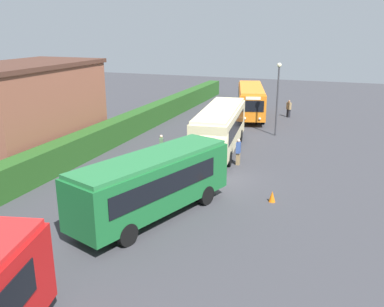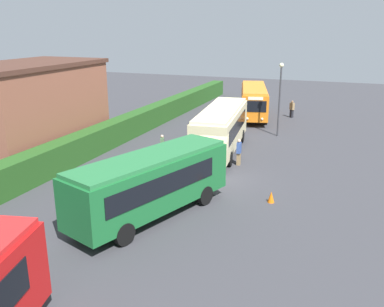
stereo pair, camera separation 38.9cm
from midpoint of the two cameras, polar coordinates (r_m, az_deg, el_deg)
name	(u,v)px [view 1 (the left image)]	position (r m, az deg, el deg)	size (l,w,h in m)	color
ground_plane	(218,178)	(25.52, 3.11, -3.30)	(100.63, 100.63, 0.00)	#38383D
bus_green	(153,182)	(19.91, -5.87, -3.84)	(9.12, 5.14, 3.10)	#19602D
bus_cream	(220,127)	(30.20, 3.48, 3.63)	(10.16, 3.64, 3.25)	beige
bus_orange	(251,100)	(42.44, 7.77, 7.30)	(9.90, 4.73, 3.11)	orange
person_left	(161,146)	(29.17, -4.58, 1.06)	(0.48, 0.40, 1.64)	olive
person_center	(238,151)	(27.69, 5.93, 0.32)	(0.45, 0.29, 1.78)	olive
person_right	(226,107)	(42.97, 4.35, 6.32)	(0.56, 0.49, 1.74)	black
person_far	(289,108)	(43.33, 12.82, 6.03)	(0.52, 0.53, 1.72)	black
hedge_row	(79,148)	(29.53, -15.56, 0.77)	(62.32, 1.36, 1.81)	#24511D
depot_building	(28,109)	(31.68, -21.81, 5.60)	(11.25, 6.24, 6.46)	brown
traffic_cone	(272,196)	(22.33, 10.39, -5.79)	(0.36, 0.36, 0.60)	orange
lamppost	(278,91)	(35.18, 11.32, 8.31)	(0.36, 0.36, 6.02)	#38383D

